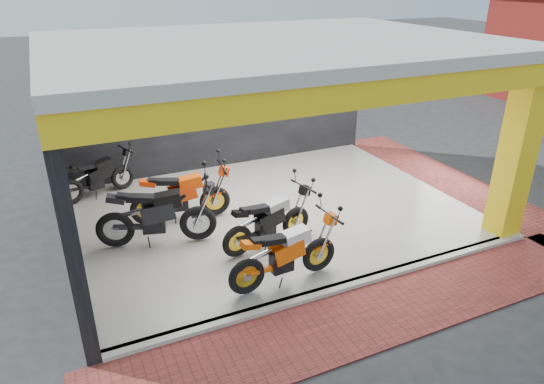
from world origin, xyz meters
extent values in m
plane|color=#2D2D30|center=(0.00, 0.00, 0.00)|extent=(80.00, 80.00, 0.00)
cube|color=silver|center=(0.00, 2.00, 0.05)|extent=(8.00, 6.00, 0.10)
cube|color=beige|center=(0.00, 2.00, 3.60)|extent=(8.40, 6.40, 0.20)
cube|color=black|center=(0.00, 5.10, 1.75)|extent=(8.20, 0.20, 3.50)
cube|color=black|center=(-4.10, 2.00, 1.75)|extent=(0.20, 6.20, 3.50)
cube|color=yellow|center=(3.75, -0.75, 1.75)|extent=(0.50, 0.50, 3.50)
cube|color=yellow|center=(0.00, -1.00, 3.30)|extent=(8.40, 0.30, 0.40)
cube|color=yellow|center=(4.00, 2.00, 3.30)|extent=(0.30, 6.40, 0.40)
cube|color=silver|center=(0.00, -1.02, 0.05)|extent=(8.00, 0.20, 0.10)
cube|color=#993532|center=(0.00, -1.80, 0.01)|extent=(9.00, 1.40, 0.03)
cube|color=#993532|center=(4.80, 2.00, 0.01)|extent=(1.40, 7.00, 0.03)
camera|label=1|loc=(-4.01, -6.60, 4.84)|focal=32.00mm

